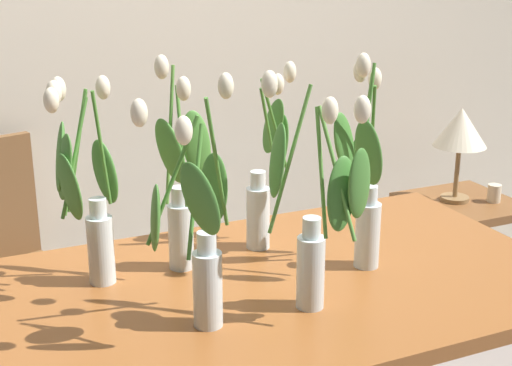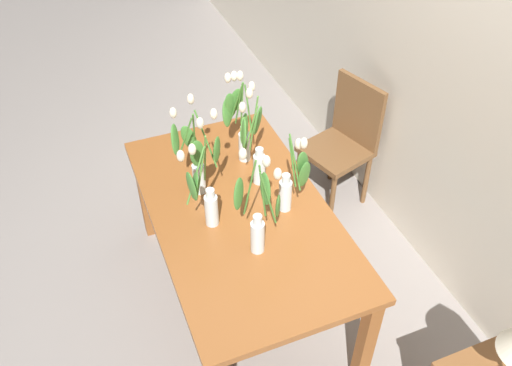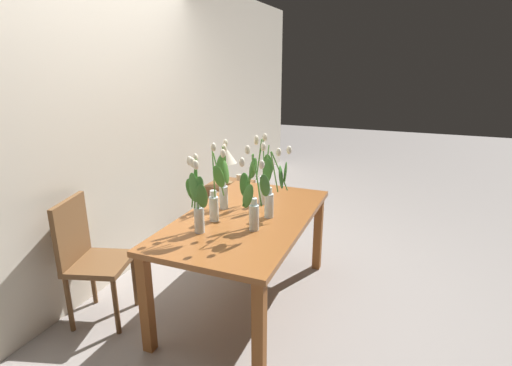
{
  "view_description": "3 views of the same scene",
  "coord_description": "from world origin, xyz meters",
  "views": [
    {
      "loc": [
        -0.73,
        -1.56,
        1.57
      ],
      "look_at": [
        -0.03,
        -0.0,
        1.02
      ],
      "focal_mm": 51.2,
      "sensor_mm": 36.0,
      "label": 1
    },
    {
      "loc": [
        1.91,
        -0.67,
        2.71
      ],
      "look_at": [
        0.08,
        0.06,
        0.98
      ],
      "focal_mm": 37.62,
      "sensor_mm": 36.0,
      "label": 2
    },
    {
      "loc": [
        -2.49,
        -1.07,
        1.83
      ],
      "look_at": [
        0.09,
        -0.04,
        0.98
      ],
      "focal_mm": 27.34,
      "sensor_mm": 36.0,
      "label": 3
    }
  ],
  "objects": [
    {
      "name": "dining_table",
      "position": [
        0.0,
        0.0,
        0.65
      ],
      "size": [
        1.6,
        0.9,
        0.74
      ],
      "color": "brown",
      "rests_on": "ground"
    },
    {
      "name": "tulip_vase_1",
      "position": [
        -0.18,
        0.16,
        0.93
      ],
      "size": [
        0.15,
        0.15,
        0.58
      ],
      "color": "silver",
      "rests_on": "dining_table"
    },
    {
      "name": "room_wall_rear",
      "position": [
        0.0,
        1.26,
        1.35
      ],
      "size": [
        9.0,
        0.1,
        2.7
      ],
      "primitive_type": "cube",
      "color": "beige",
      "rests_on": "ground"
    },
    {
      "name": "side_table",
      "position": [
        1.26,
        0.74,
        0.43
      ],
      "size": [
        0.44,
        0.44,
        0.55
      ],
      "color": "brown",
      "rests_on": "ground"
    },
    {
      "name": "tulip_vase_0",
      "position": [
        -0.41,
        0.17,
        0.97
      ],
      "size": [
        0.2,
        0.23,
        0.54
      ],
      "color": "silver",
      "rests_on": "dining_table"
    },
    {
      "name": "ground_plane",
      "position": [
        0.0,
        0.0,
        0.0
      ],
      "size": [
        18.0,
        18.0,
        0.0
      ],
      "primitive_type": "plane",
      "color": "gray"
    },
    {
      "name": "tulip_vase_4",
      "position": [
        0.04,
        -0.19,
        0.96
      ],
      "size": [
        0.23,
        0.18,
        0.58
      ],
      "color": "silver",
      "rests_on": "dining_table"
    },
    {
      "name": "tulip_vase_3",
      "position": [
        0.28,
        -0.0,
        0.95
      ],
      "size": [
        0.18,
        0.24,
        0.59
      ],
      "color": "silver",
      "rests_on": "dining_table"
    },
    {
      "name": "table_lamp",
      "position": [
        1.23,
        0.76,
        0.86
      ],
      "size": [
        0.22,
        0.22,
        0.4
      ],
      "color": "olive",
      "rests_on": "side_table"
    },
    {
      "name": "dining_chair",
      "position": [
        -0.6,
        0.98,
        0.52
      ],
      "size": [
        0.5,
        0.5,
        0.93
      ],
      "color": "brown",
      "rests_on": "ground"
    },
    {
      "name": "pillar_candle",
      "position": [
        1.37,
        0.68,
        0.59
      ],
      "size": [
        0.06,
        0.06,
        0.07
      ],
      "primitive_type": "cylinder",
      "color": "beige",
      "rests_on": "side_table"
    },
    {
      "name": "tulip_vase_2",
      "position": [
        0.1,
        0.24,
        0.92
      ],
      "size": [
        0.16,
        0.14,
        0.53
      ],
      "color": "silver",
      "rests_on": "dining_table"
    },
    {
      "name": "tulip_vase_5",
      "position": [
        -0.23,
        -0.15,
        0.95
      ],
      "size": [
        0.25,
        0.26,
        0.57
      ],
      "color": "silver",
      "rests_on": "dining_table"
    }
  ]
}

